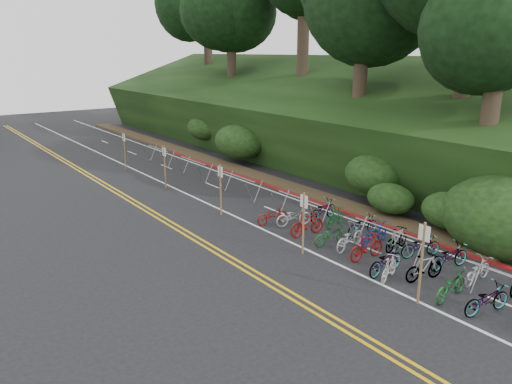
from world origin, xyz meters
TOP-DOWN VIEW (x-y plane):
  - ground at (0.00, 0.00)m, footprint 120.00×120.00m
  - road_markings at (0.63, 10.10)m, footprint 7.47×80.00m
  - red_curb at (5.70, 12.00)m, footprint 0.25×28.00m
  - embankment at (12.96, 19.04)m, footprint 14.30×48.14m
  - tree_cluster at (9.76, 22.04)m, footprint 32.07×53.72m
  - bike_racks_rest at (3.00, 13.00)m, footprint 1.14×23.00m
  - signpost_near at (0.89, -0.16)m, footprint 0.08×0.40m
  - signposts_rest at (0.60, 14.00)m, footprint 0.08×18.40m
  - bike_front at (1.51, 1.51)m, footprint 0.88×1.50m
  - bike_valet at (2.99, 2.73)m, footprint 3.24×13.35m

SIDE VIEW (x-z plane):
  - ground at x=0.00m, z-range 0.00..0.00m
  - road_markings at x=0.63m, z-range 0.00..0.01m
  - red_curb at x=5.70m, z-range 0.00..0.10m
  - bike_front at x=1.51m, z-range 0.00..0.87m
  - bike_valet at x=2.99m, z-range -0.06..1.01m
  - bike_racks_rest at x=3.00m, z-range 0.27..1.44m
  - signposts_rest at x=0.60m, z-range 0.18..2.68m
  - signpost_near at x=0.89m, z-range 0.19..2.90m
  - embankment at x=12.96m, z-range -1.99..7.12m
  - tree_cluster at x=9.76m, z-range 2.22..19.91m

